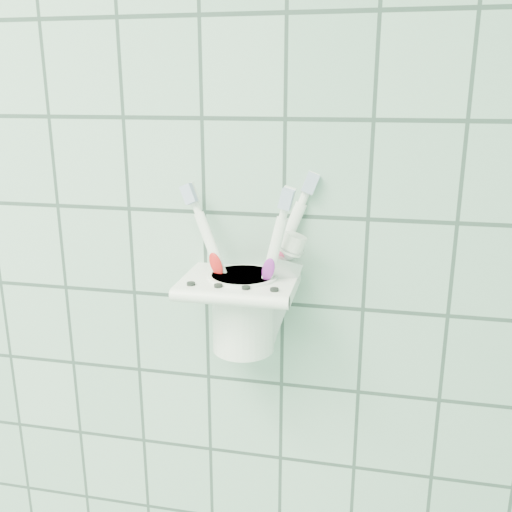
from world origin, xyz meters
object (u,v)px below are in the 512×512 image
at_px(toothbrush_pink, 249,263).
at_px(toothpaste_tube, 258,278).
at_px(cup, 243,309).
at_px(holder_bracket, 240,285).
at_px(toothbrush_orange, 250,263).
at_px(toothbrush_blue, 244,252).

xyz_separation_m(toothbrush_pink, toothpaste_tube, (0.01, 0.02, -0.02)).
xyz_separation_m(cup, toothpaste_tube, (0.02, 0.01, 0.04)).
bearing_deg(toothpaste_tube, holder_bracket, -174.14).
relative_size(toothbrush_pink, toothbrush_orange, 1.02).
distance_m(holder_bracket, toothbrush_pink, 0.03).
bearing_deg(toothbrush_pink, toothbrush_orange, 101.18).
xyz_separation_m(toothbrush_pink, toothbrush_blue, (-0.01, 0.03, 0.01)).
xyz_separation_m(cup, toothbrush_blue, (-0.00, 0.01, 0.07)).
xyz_separation_m(holder_bracket, cup, (0.00, 0.00, -0.03)).
xyz_separation_m(holder_bracket, toothbrush_orange, (0.01, 0.00, 0.03)).
height_order(holder_bracket, toothbrush_blue, toothbrush_blue).
relative_size(cup, toothbrush_blue, 0.44).
relative_size(holder_bracket, toothbrush_blue, 0.61).
distance_m(toothbrush_blue, toothbrush_orange, 0.02).
bearing_deg(toothbrush_blue, toothbrush_pink, -72.33).
bearing_deg(cup, toothpaste_tube, 18.45).
bearing_deg(toothpaste_tube, toothbrush_pink, -131.30).
xyz_separation_m(holder_bracket, toothbrush_blue, (0.00, 0.02, 0.03)).
xyz_separation_m(holder_bracket, toothbrush_pink, (0.01, -0.01, 0.03)).
height_order(holder_bracket, toothpaste_tube, toothpaste_tube).
relative_size(toothbrush_blue, toothpaste_tube, 1.42).
relative_size(holder_bracket, toothbrush_pink, 0.65).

